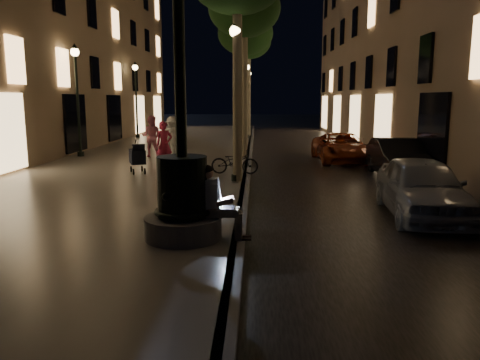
{
  "coord_description": "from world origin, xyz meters",
  "views": [
    {
      "loc": [
        0.32,
        -6.19,
        2.71
      ],
      "look_at": [
        0.0,
        3.0,
        1.1
      ],
      "focal_mm": 35.0,
      "sensor_mm": 36.0,
      "label": 1
    }
  ],
  "objects_px": {
    "pedestrian_pink": "(151,136)",
    "pedestrian_red": "(164,145)",
    "car_front": "(422,187)",
    "bicycle": "(235,162)",
    "stroller": "(137,157)",
    "lamp_left_b": "(77,86)",
    "lamp_curb_a": "(236,81)",
    "fountain_lamppost": "(182,183)",
    "tree_third": "(245,34)",
    "car_second": "(397,158)",
    "seated_man_laptop": "(216,200)",
    "lamp_left_c": "(136,90)",
    "pedestrian_white": "(173,138)",
    "tree_far": "(249,42)",
    "tree_second": "(244,9)",
    "lamp_curb_d": "(249,92)",
    "car_third": "(342,148)",
    "lamp_curb_b": "(243,87)",
    "lamp_curb_c": "(247,90)"
  },
  "relations": [
    {
      "from": "lamp_curb_c",
      "to": "bicycle",
      "type": "distance_m",
      "value": 14.87
    },
    {
      "from": "bicycle",
      "to": "car_front",
      "type": "bearing_deg",
      "value": -133.03
    },
    {
      "from": "seated_man_laptop",
      "to": "lamp_left_c",
      "type": "height_order",
      "value": "lamp_left_c"
    },
    {
      "from": "tree_third",
      "to": "lamp_curb_a",
      "type": "bearing_deg",
      "value": -90.0
    },
    {
      "from": "lamp_curb_d",
      "to": "car_second",
      "type": "xyz_separation_m",
      "value": [
        5.5,
        -22.01,
        -2.56
      ]
    },
    {
      "from": "pedestrian_red",
      "to": "car_second",
      "type": "bearing_deg",
      "value": -35.55
    },
    {
      "from": "pedestrian_pink",
      "to": "pedestrian_red",
      "type": "bearing_deg",
      "value": 112.0
    },
    {
      "from": "stroller",
      "to": "pedestrian_red",
      "type": "xyz_separation_m",
      "value": [
        0.67,
        1.28,
        0.28
      ]
    },
    {
      "from": "tree_third",
      "to": "car_front",
      "type": "distance_m",
      "value": 16.99
    },
    {
      "from": "stroller",
      "to": "bicycle",
      "type": "distance_m",
      "value": 3.3
    },
    {
      "from": "fountain_lamppost",
      "to": "seated_man_laptop",
      "type": "height_order",
      "value": "fountain_lamppost"
    },
    {
      "from": "tree_third",
      "to": "tree_far",
      "type": "height_order",
      "value": "tree_far"
    },
    {
      "from": "lamp_curb_d",
      "to": "car_third",
      "type": "distance_m",
      "value": 18.69
    },
    {
      "from": "lamp_curb_a",
      "to": "car_front",
      "type": "height_order",
      "value": "lamp_curb_a"
    },
    {
      "from": "lamp_curb_b",
      "to": "car_front",
      "type": "xyz_separation_m",
      "value": [
        4.45,
        -11.46,
        -2.54
      ]
    },
    {
      "from": "tree_third",
      "to": "lamp_left_c",
      "type": "xyz_separation_m",
      "value": [
        -7.1,
        4.0,
        -2.9
      ]
    },
    {
      "from": "lamp_curb_c",
      "to": "lamp_curb_d",
      "type": "distance_m",
      "value": 8.0
    },
    {
      "from": "tree_third",
      "to": "pedestrian_red",
      "type": "xyz_separation_m",
      "value": [
        -2.72,
        -9.34,
        -5.09
      ]
    },
    {
      "from": "lamp_curb_b",
      "to": "stroller",
      "type": "bearing_deg",
      "value": -117.14
    },
    {
      "from": "bicycle",
      "to": "seated_man_laptop",
      "type": "bearing_deg",
      "value": -176.27
    },
    {
      "from": "fountain_lamppost",
      "to": "stroller",
      "type": "relative_size",
      "value": 4.6
    },
    {
      "from": "seated_man_laptop",
      "to": "lamp_curb_a",
      "type": "bearing_deg",
      "value": 89.16
    },
    {
      "from": "fountain_lamppost",
      "to": "lamp_left_b",
      "type": "bearing_deg",
      "value": 118.07
    },
    {
      "from": "tree_second",
      "to": "pedestrian_pink",
      "type": "xyz_separation_m",
      "value": [
        -4.04,
        -0.02,
        -5.24
      ]
    },
    {
      "from": "car_third",
      "to": "pedestrian_white",
      "type": "xyz_separation_m",
      "value": [
        -7.2,
        -0.57,
        0.46
      ]
    },
    {
      "from": "tree_third",
      "to": "car_third",
      "type": "xyz_separation_m",
      "value": [
        4.3,
        -6.0,
        -5.51
      ]
    },
    {
      "from": "pedestrian_pink",
      "to": "pedestrian_white",
      "type": "distance_m",
      "value": 1.18
    },
    {
      "from": "lamp_left_c",
      "to": "car_third",
      "type": "bearing_deg",
      "value": -41.27
    },
    {
      "from": "lamp_curb_a",
      "to": "bicycle",
      "type": "bearing_deg",
      "value": 94.2
    },
    {
      "from": "lamp_left_b",
      "to": "stroller",
      "type": "distance_m",
      "value": 6.42
    },
    {
      "from": "tree_far",
      "to": "lamp_curb_b",
      "type": "bearing_deg",
      "value": -90.46
    },
    {
      "from": "tree_far",
      "to": "lamp_curb_b",
      "type": "relative_size",
      "value": 1.56
    },
    {
      "from": "tree_third",
      "to": "lamp_curb_a",
      "type": "height_order",
      "value": "tree_third"
    },
    {
      "from": "seated_man_laptop",
      "to": "tree_second",
      "type": "xyz_separation_m",
      "value": [
        0.19,
        12.0,
        5.42
      ]
    },
    {
      "from": "lamp_curb_d",
      "to": "car_third",
      "type": "relative_size",
      "value": 1.07
    },
    {
      "from": "car_second",
      "to": "pedestrian_red",
      "type": "distance_m",
      "value": 8.26
    },
    {
      "from": "tree_second",
      "to": "lamp_curb_a",
      "type": "height_order",
      "value": "tree_second"
    },
    {
      "from": "lamp_curb_b",
      "to": "car_second",
      "type": "relative_size",
      "value": 1.18
    },
    {
      "from": "tree_third",
      "to": "car_third",
      "type": "relative_size",
      "value": 1.6
    },
    {
      "from": "lamp_curb_b",
      "to": "bicycle",
      "type": "height_order",
      "value": "lamp_curb_b"
    },
    {
      "from": "stroller",
      "to": "tree_far",
      "type": "bearing_deg",
      "value": 56.19
    },
    {
      "from": "seated_man_laptop",
      "to": "lamp_curb_d",
      "type": "distance_m",
      "value": 30.09
    },
    {
      "from": "lamp_left_b",
      "to": "pedestrian_white",
      "type": "xyz_separation_m",
      "value": [
        4.2,
        -0.58,
        -2.15
      ]
    },
    {
      "from": "seated_man_laptop",
      "to": "car_front",
      "type": "xyz_separation_m",
      "value": [
        4.54,
        2.54,
        -0.22
      ]
    },
    {
      "from": "tree_far",
      "to": "bicycle",
      "type": "relative_size",
      "value": 4.73
    },
    {
      "from": "car_front",
      "to": "bicycle",
      "type": "height_order",
      "value": "car_front"
    },
    {
      "from": "lamp_left_c",
      "to": "car_front",
      "type": "bearing_deg",
      "value": -59.31
    },
    {
      "from": "fountain_lamppost",
      "to": "tree_third",
      "type": "height_order",
      "value": "tree_third"
    },
    {
      "from": "lamp_curb_c",
      "to": "car_third",
      "type": "distance_m",
      "value": 11.2
    },
    {
      "from": "tree_far",
      "to": "pedestrian_white",
      "type": "bearing_deg",
      "value": -103.32
    }
  ]
}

